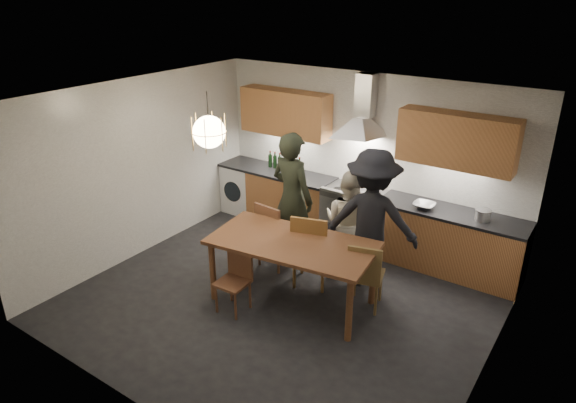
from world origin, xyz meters
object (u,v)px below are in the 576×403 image
Objects in this scene: person_right at (371,220)px; wine_bottles at (285,162)px; stock_pot at (483,215)px; mixing_bowl at (424,205)px; dining_table at (292,249)px; person_mid at (348,222)px; chair_back_left at (273,231)px; person_left at (292,198)px; chair_front at (236,275)px.

wine_bottles is (-2.09, 1.03, 0.09)m from person_right.
mixing_bowl is at bearing -176.09° from stock_pot.
person_mid is at bearing 73.12° from dining_table.
chair_back_left is 4.91× the size of stock_pot.
stock_pot is 3.26m from wine_bottles.
person_right is (1.23, 0.01, -0.01)m from person_left.
chair_back_left is at bearing -61.29° from wine_bottles.
person_mid is 1.08m from mixing_bowl.
chair_front is at bearing 69.36° from person_mid.
person_right is 6.36× the size of mixing_bowl.
dining_table is at bearing -133.86° from stock_pot.
chair_front is 1.53m from person_left.
stock_pot is (1.58, 0.74, 0.23)m from person_mid.
chair_front is at bearing 103.86° from person_left.
mixing_bowl is at bearing -132.44° from person_right.
person_left is 2.57m from stock_pot.
dining_table is 1.11× the size of person_left.
wine_bottles reaches higher than chair_front.
stock_pot is at bearing 38.92° from dining_table.
person_left reaches higher than mixing_bowl.
chair_front is (0.21, -1.06, -0.10)m from chair_back_left.
chair_back_left is 2.82m from stock_pot.
wine_bottles is (-1.67, 0.87, 0.30)m from person_mid.
chair_back_left is at bearing 134.76° from dining_table.
wine_bottles is at bearing 119.75° from dining_table.
person_mid is (0.68, 1.61, 0.28)m from chair_front.
dining_table is 2.48m from wine_bottles.
person_right reaches higher than chair_back_left.
person_right is at bearing -170.92° from person_left.
chair_back_left is at bearing 33.77° from person_mid.
person_mid is at bearing -27.53° from wine_bottles.
person_left is 1.23m from person_right.
stock_pot is at bearing -147.39° from chair_back_left.
stock_pot is 0.31× the size of wine_bottles.
wine_bottles is at bearing 109.47° from chair_front.
person_right is at bearing 161.23° from person_mid.
person_mid is 1.76m from stock_pot.
chair_front is 0.43× the size of person_right.
chair_front is 4.04× the size of stock_pot.
chair_back_left is 1.09m from chair_front.
chair_front is at bearing -68.23° from wine_bottles.
stock_pot is at bearing 3.91° from mixing_bowl.
person_left is 9.58× the size of stock_pot.
mixing_bowl is at bearing 53.73° from dining_table.
person_mid is 0.78× the size of person_right.
dining_table is at bearing 82.59° from person_mid.
chair_back_left is at bearing 99.08° from chair_front.
chair_back_left is at bearing -143.96° from mixing_bowl.
person_left is 1.84m from mixing_bowl.
chair_back_left reaches higher than mixing_bowl.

